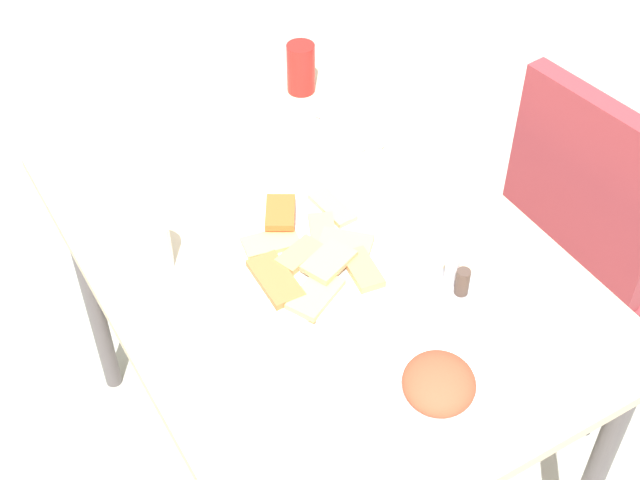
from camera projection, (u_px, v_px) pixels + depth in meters
The scene contains 11 objects.
ground_plane at pixel (318, 464), 2.25m from camera, with size 6.00×6.00×0.00m, color #B3B7A9.
dining_table at pixel (317, 281), 1.77m from camera, with size 1.14×0.82×0.77m.
dining_chair at pixel (601, 226), 2.10m from camera, with size 0.46×0.47×0.93m.
pide_platter at pixel (320, 252), 1.69m from camera, with size 0.34×0.34×0.04m.
salad_plate_greens at pixel (436, 387), 1.45m from camera, with size 0.22×0.22×0.06m.
soda_can at pixel (301, 68), 2.05m from camera, with size 0.07×0.07×0.12m, color red.
drinking_glass at pixel (150, 247), 1.64m from camera, with size 0.08×0.08×0.10m, color silver.
paper_napkin at pixel (342, 134), 1.97m from camera, with size 0.13×0.13×0.00m, color white.
fork at pixel (336, 135), 1.96m from camera, with size 0.16×0.01×0.01m, color silver.
spoon at pixel (349, 130), 1.97m from camera, with size 0.19×0.01×0.01m, color silver.
condiment_caddy at pixel (456, 283), 1.62m from camera, with size 0.11×0.11×0.07m.
Camera 1 is at (1.05, -0.61, 1.97)m, focal length 49.55 mm.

